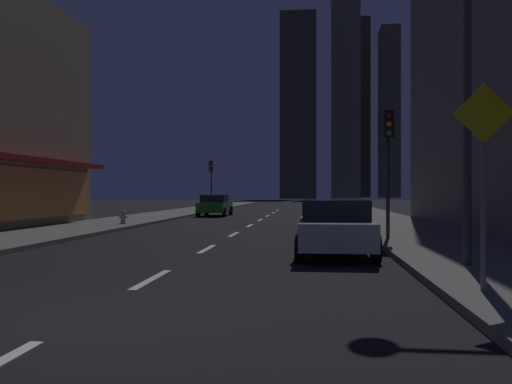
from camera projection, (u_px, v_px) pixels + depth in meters
name	position (u px, v px, depth m)	size (l,w,h in m)	color
ground_plane	(271.00, 215.00, 38.39)	(78.00, 136.00, 0.10)	black
sidewalk_right	(367.00, 214.00, 37.65)	(4.00, 76.00, 0.15)	#605E59
sidewalk_left	(179.00, 213.00, 39.14)	(4.00, 76.00, 0.15)	#605E59
lane_marking_center	(250.00, 226.00, 25.27)	(0.16, 43.80, 0.01)	silver
skyscraper_distant_tall	(298.00, 106.00, 128.31)	(8.91, 5.43, 45.93)	#3B382C
skyscraper_distant_mid	(345.00, 88.00, 135.23)	(7.15, 8.60, 57.49)	#5E5946
skyscraper_distant_short	(357.00, 108.00, 156.71)	(7.42, 5.07, 54.15)	#2E2C22
skyscraper_distant_slender	(389.00, 113.00, 147.20)	(5.26, 8.07, 48.24)	#4E4A3A
car_parked_near	(335.00, 227.00, 13.43)	(1.98, 4.24, 1.45)	silver
car_parked_far	(215.00, 205.00, 35.58)	(1.98, 4.24, 1.45)	#1E722D
fire_hydrant_far_left	(123.00, 217.00, 24.59)	(0.42, 0.30, 0.65)	#B2B2B2
traffic_light_near_right	(388.00, 145.00, 16.88)	(0.32, 0.48, 4.20)	#2D2D2D
traffic_light_far_left	(211.00, 174.00, 44.04)	(0.32, 0.48, 4.20)	#2D2D2D
street_lamp_right	(427.00, 28.00, 10.76)	(1.96, 0.56, 6.58)	#38383D
pedestrian_crossing_sign	(484.00, 168.00, 7.86)	(0.91, 0.08, 3.15)	slate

